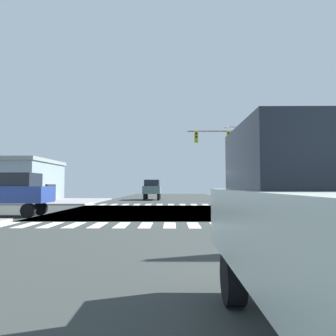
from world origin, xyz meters
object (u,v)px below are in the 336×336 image
(bank_building, at_px, (6,180))
(suv_nearside_1, at_px, (7,190))
(street_lamp, at_px, (237,156))
(traffic_signal_mast, at_px, (234,147))
(suv_trailing_2, at_px, (152,188))

(bank_building, distance_m, suv_nearside_1, 20.92)
(street_lamp, distance_m, bank_building, 26.23)
(traffic_signal_mast, bearing_deg, bank_building, 163.39)
(traffic_signal_mast, xyz_separation_m, suv_nearside_1, (-14.52, -11.22, -3.76))
(street_lamp, bearing_deg, suv_trailing_2, 168.80)
(street_lamp, bearing_deg, traffic_signal_mast, -103.91)
(traffic_signal_mast, distance_m, bank_building, 25.52)
(suv_nearside_1, bearing_deg, traffic_signal_mast, -52.32)
(suv_nearside_1, relative_size, suv_trailing_2, 1.00)
(traffic_signal_mast, xyz_separation_m, suv_trailing_2, (-7.87, 9.13, -3.76))
(street_lamp, xyz_separation_m, bank_building, (-26.09, 0.03, -2.68))
(suv_nearside_1, bearing_deg, bank_building, 27.92)
(bank_building, xyz_separation_m, suv_trailing_2, (16.44, 1.88, -0.91))
(street_lamp, relative_size, bank_building, 0.71)
(bank_building, height_order, suv_nearside_1, bank_building)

